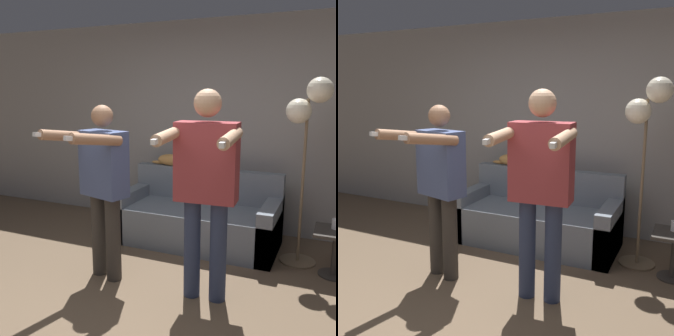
% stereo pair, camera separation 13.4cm
% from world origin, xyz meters
% --- Properties ---
extents(ground_plane, '(16.00, 16.00, 0.00)m').
position_xyz_m(ground_plane, '(0.00, 0.00, 0.00)').
color(ground_plane, brown).
extents(wall_back, '(10.00, 0.05, 2.60)m').
position_xyz_m(wall_back, '(0.00, 2.51, 1.30)').
color(wall_back, gray).
rests_on(wall_back, ground_plane).
extents(couch, '(1.82, 0.83, 0.82)m').
position_xyz_m(couch, '(0.06, 1.85, 0.27)').
color(couch, slate).
rests_on(couch, ground_plane).
extents(person_left, '(0.63, 0.76, 1.62)m').
position_xyz_m(person_left, '(-0.45, 0.68, 0.94)').
color(person_left, '#38332D').
rests_on(person_left, ground_plane).
extents(person_right, '(0.60, 0.70, 1.76)m').
position_xyz_m(person_right, '(0.54, 0.68, 1.03)').
color(person_right, '#2D3856').
rests_on(person_right, ground_plane).
extents(cat, '(0.47, 0.15, 0.17)m').
position_xyz_m(cat, '(-0.40, 2.16, 0.90)').
color(cat, tan).
rests_on(cat, couch).
extents(floor_lamp, '(0.42, 0.36, 1.87)m').
position_xyz_m(floor_lamp, '(1.20, 1.76, 1.48)').
color(floor_lamp, '#756047').
rests_on(floor_lamp, ground_plane).
extents(side_table, '(0.40, 0.40, 0.45)m').
position_xyz_m(side_table, '(1.54, 1.58, 0.32)').
color(side_table, '#38332D').
rests_on(side_table, ground_plane).
extents(cup, '(0.08, 0.08, 0.10)m').
position_xyz_m(cup, '(1.53, 1.64, 0.50)').
color(cup, white).
rests_on(cup, side_table).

